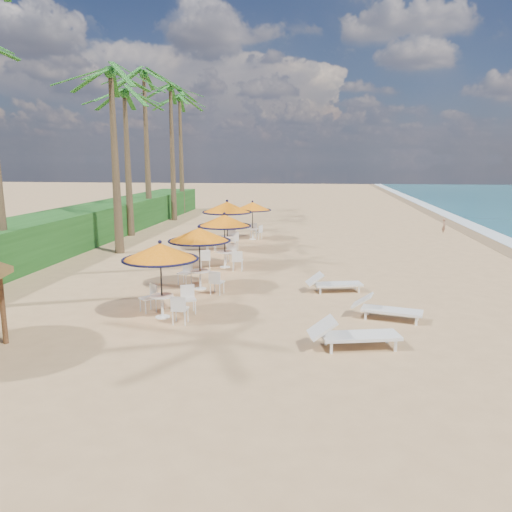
{
  "coord_description": "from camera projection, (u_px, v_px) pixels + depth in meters",
  "views": [
    {
      "loc": [
        -0.86,
        -12.84,
        4.38
      ],
      "look_at": [
        -2.96,
        3.44,
        1.2
      ],
      "focal_mm": 35.0,
      "sensor_mm": 36.0,
      "label": 1
    }
  ],
  "objects": [
    {
      "name": "ground",
      "position": [
        350.0,
        327.0,
        13.23
      ],
      "size": [
        160.0,
        160.0,
        0.0
      ],
      "primitive_type": "plane",
      "color": "tan",
      "rests_on": "ground"
    },
    {
      "name": "scrub_hedge",
      "position": [
        70.0,
        229.0,
        25.46
      ],
      "size": [
        3.0,
        40.0,
        1.8
      ],
      "primitive_type": "cube",
      "color": "#194716",
      "rests_on": "ground"
    },
    {
      "name": "station_4",
      "position": [
        253.0,
        210.0,
        27.54
      ],
      "size": [
        2.08,
        2.13,
        2.17
      ],
      "color": "black",
      "rests_on": "ground"
    },
    {
      "name": "station_0",
      "position": [
        162.0,
        261.0,
        13.79
      ],
      "size": [
        2.12,
        2.12,
        2.21
      ],
      "color": "black",
      "rests_on": "ground"
    },
    {
      "name": "station_2",
      "position": [
        225.0,
        227.0,
        20.28
      ],
      "size": [
        2.19,
        2.26,
        2.28
      ],
      "color": "black",
      "rests_on": "ground"
    },
    {
      "name": "person",
      "position": [
        444.0,
        225.0,
        30.01
      ],
      "size": [
        0.28,
        0.38,
        0.95
      ],
      "primitive_type": "imported",
      "rotation": [
        0.0,
        0.0,
        1.42
      ],
      "color": "#97684D",
      "rests_on": "ground"
    },
    {
      "name": "station_1",
      "position": [
        199.0,
        240.0,
        16.84
      ],
      "size": [
        2.13,
        2.13,
        2.22
      ],
      "color": "black",
      "rests_on": "ground"
    },
    {
      "name": "lounger_near",
      "position": [
        351.0,
        334.0,
        11.69
      ],
      "size": [
        2.25,
        1.13,
        0.77
      ],
      "rotation": [
        0.0,
        0.0,
        0.22
      ],
      "color": "white",
      "rests_on": "ground"
    },
    {
      "name": "lounger_mid",
      "position": [
        384.0,
        308.0,
        13.85
      ],
      "size": [
        2.0,
        1.04,
        0.69
      ],
      "rotation": [
        0.0,
        0.0,
        -0.24
      ],
      "color": "white",
      "rests_on": "ground"
    },
    {
      "name": "palm_6",
      "position": [
        171.0,
        96.0,
        35.08
      ],
      "size": [
        5.0,
        5.0,
        9.62
      ],
      "color": "brown",
      "rests_on": "ground"
    },
    {
      "name": "lounger_far",
      "position": [
        332.0,
        283.0,
        16.72
      ],
      "size": [
        1.96,
        1.02,
        0.67
      ],
      "rotation": [
        0.0,
        0.0,
        0.24
      ],
      "color": "white",
      "rests_on": "ground"
    },
    {
      "name": "palm_3",
      "position": [
        111.0,
        84.0,
        22.34
      ],
      "size": [
        5.0,
        5.0,
        8.49
      ],
      "color": "brown",
      "rests_on": "ground"
    },
    {
      "name": "palm_4",
      "position": [
        125.0,
        102.0,
        27.85
      ],
      "size": [
        5.0,
        5.0,
        8.29
      ],
      "color": "brown",
      "rests_on": "ground"
    },
    {
      "name": "palm_7",
      "position": [
        180.0,
        105.0,
        39.76
      ],
      "size": [
        5.0,
        5.0,
        9.45
      ],
      "color": "brown",
      "rests_on": "ground"
    },
    {
      "name": "palm_5",
      "position": [
        144.0,
        83.0,
        32.14
      ],
      "size": [
        5.0,
        5.0,
        10.05
      ],
      "color": "brown",
      "rests_on": "ground"
    },
    {
      "name": "station_3",
      "position": [
        227.0,
        213.0,
        23.97
      ],
      "size": [
        2.4,
        2.46,
        2.5
      ],
      "color": "black",
      "rests_on": "ground"
    }
  ]
}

